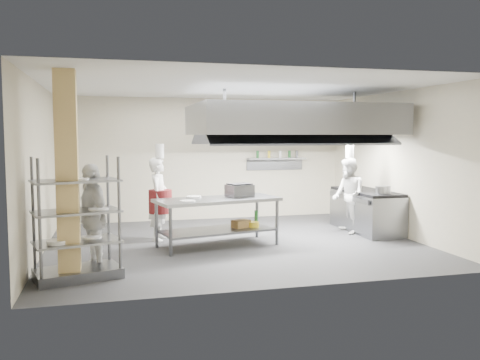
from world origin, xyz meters
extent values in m
plane|color=#2C2C2E|center=(0.00, 0.00, 0.00)|extent=(7.00, 7.00, 0.00)
plane|color=silver|center=(0.00, 0.00, 3.00)|extent=(7.00, 7.00, 0.00)
plane|color=#BFB498|center=(0.00, 3.00, 1.50)|extent=(7.00, 0.00, 7.00)
plane|color=#BFB498|center=(-3.50, 0.00, 1.50)|extent=(0.00, 6.00, 6.00)
plane|color=#BFB498|center=(3.50, 0.00, 1.50)|extent=(0.00, 6.00, 6.00)
cube|color=#E2BD74|center=(-2.90, -1.90, 1.50)|extent=(0.30, 0.30, 3.00)
cube|color=gray|center=(1.30, 0.40, 2.40)|extent=(4.00, 2.50, 0.60)
cube|color=white|center=(0.40, 0.40, 2.08)|extent=(1.60, 0.12, 0.04)
cube|color=white|center=(2.20, 0.40, 2.08)|extent=(1.60, 0.12, 0.04)
cube|color=gray|center=(1.80, 2.84, 1.50)|extent=(1.50, 0.28, 0.04)
cube|color=gray|center=(-0.37, -0.16, 0.88)|extent=(2.45, 1.43, 0.06)
cube|color=slate|center=(-0.37, -0.16, 0.30)|extent=(2.25, 1.29, 0.04)
cube|color=slate|center=(3.08, 0.50, 0.42)|extent=(0.80, 2.00, 0.84)
cube|color=black|center=(3.08, 0.50, 0.87)|extent=(0.78, 1.96, 0.06)
imported|color=silver|center=(-1.38, 0.67, 0.82)|extent=(0.57, 0.70, 1.65)
imported|color=white|center=(2.60, 0.40, 0.81)|extent=(0.69, 0.84, 1.62)
imported|color=white|center=(-2.60, -1.38, 0.83)|extent=(0.74, 1.05, 1.66)
cube|color=gray|center=(0.10, -0.01, 1.02)|extent=(0.56, 0.49, 0.23)
cube|color=olive|center=(0.11, -0.10, 0.39)|extent=(0.39, 0.34, 0.14)
cylinder|color=gray|center=(3.12, -0.18, 0.98)|extent=(0.23, 0.23, 0.16)
cylinder|color=white|center=(-2.80, -1.80, 0.57)|extent=(0.28, 0.28, 0.05)
camera|label=1|loc=(-2.32, -9.43, 2.08)|focal=38.00mm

